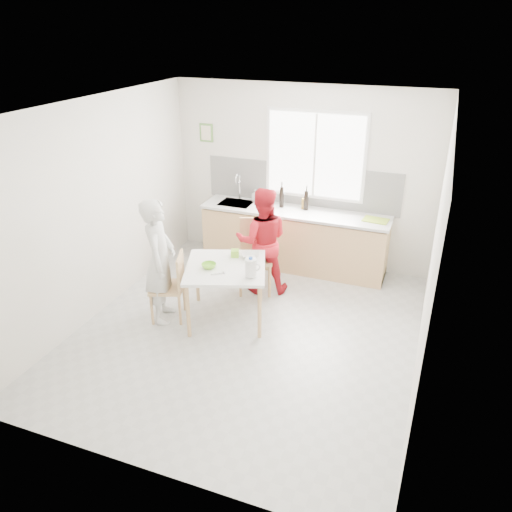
{
  "coord_description": "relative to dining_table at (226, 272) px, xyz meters",
  "views": [
    {
      "loc": [
        1.92,
        -4.8,
        3.51
      ],
      "look_at": [
        0.04,
        0.2,
        0.96
      ],
      "focal_mm": 35.0,
      "sensor_mm": 36.0,
      "label": 1
    }
  ],
  "objects": [
    {
      "name": "jar_amber",
      "position": [
        0.46,
        1.86,
        0.33
      ],
      "size": [
        0.06,
        0.06,
        0.16
      ],
      "primitive_type": "cylinder",
      "color": "brown",
      "rests_on": "kitchen_counter"
    },
    {
      "name": "person_white",
      "position": [
        -0.76,
        -0.27,
        0.14
      ],
      "size": [
        0.56,
        0.68,
        1.61
      ],
      "primitive_type": "imported",
      "rotation": [
        0.0,
        0.0,
        1.91
      ],
      "color": "silver",
      "rests_on": "ground"
    },
    {
      "name": "picture_frame",
      "position": [
        -1.19,
        2.02,
        1.23
      ],
      "size": [
        0.22,
        0.03,
        0.28
      ],
      "color": "#5E9343",
      "rests_on": "room_shell"
    },
    {
      "name": "ground",
      "position": [
        0.36,
        -0.21,
        -0.67
      ],
      "size": [
        4.5,
        4.5,
        0.0
      ],
      "primitive_type": "plane",
      "color": "#B7B7B2",
      "rests_on": "ground"
    },
    {
      "name": "room_shell",
      "position": [
        0.36,
        -0.21,
        0.98
      ],
      "size": [
        4.5,
        4.5,
        4.5
      ],
      "color": "silver",
      "rests_on": "ground"
    },
    {
      "name": "cutting_board",
      "position": [
        1.55,
        1.75,
        0.26
      ],
      "size": [
        0.38,
        0.29,
        0.01
      ],
      "primitive_type": "cube",
      "rotation": [
        0.0,
        0.0,
        -0.12
      ],
      "color": "#94B62A",
      "rests_on": "kitchen_counter"
    },
    {
      "name": "backsplash",
      "position": [
        0.36,
        2.03,
        0.56
      ],
      "size": [
        3.0,
        0.02,
        0.65
      ],
      "primitive_type": "cube",
      "color": "white",
      "rests_on": "room_shell"
    },
    {
      "name": "soap_bottle",
      "position": [
        -0.33,
        1.93,
        0.35
      ],
      "size": [
        0.1,
        0.1,
        0.19
      ],
      "primitive_type": "imported",
      "rotation": [
        0.0,
        0.0,
        -0.15
      ],
      "color": "#999999",
      "rests_on": "kitchen_counter"
    },
    {
      "name": "wine_bottle_b",
      "position": [
        0.51,
        1.83,
        0.4
      ],
      "size": [
        0.07,
        0.07,
        0.3
      ],
      "primitive_type": "cylinder",
      "color": "black",
      "rests_on": "kitchen_counter"
    },
    {
      "name": "dining_table",
      "position": [
        0.0,
        0.0,
        0.0
      ],
      "size": [
        1.24,
        1.24,
        0.75
      ],
      "rotation": [
        0.0,
        0.0,
        0.34
      ],
      "color": "white",
      "rests_on": "ground"
    },
    {
      "name": "chair_far",
      "position": [
        0.06,
        0.9,
        -0.11
      ],
      "size": [
        0.6,
        0.6,
        1.02
      ],
      "rotation": [
        0.0,
        0.0,
        0.34
      ],
      "color": "tan",
      "rests_on": "ground"
    },
    {
      "name": "bowl_white",
      "position": [
        0.2,
        0.34,
        0.11
      ],
      "size": [
        0.3,
        0.3,
        0.06
      ],
      "primitive_type": "imported",
      "rotation": [
        0.0,
        0.0,
        0.34
      ],
      "color": "silver",
      "rests_on": "dining_table"
    },
    {
      "name": "wine_bottle_a",
      "position": [
        0.13,
        1.82,
        0.41
      ],
      "size": [
        0.07,
        0.07,
        0.32
      ],
      "primitive_type": "cylinder",
      "color": "black",
      "rests_on": "kitchen_counter"
    },
    {
      "name": "milk_jug",
      "position": [
        0.4,
        -0.16,
        0.21
      ],
      "size": [
        0.19,
        0.14,
        0.24
      ],
      "rotation": [
        0.0,
        0.0,
        0.34
      ],
      "color": "white",
      "rests_on": "dining_table"
    },
    {
      "name": "bowl_green",
      "position": [
        -0.17,
        -0.11,
        0.11
      ],
      "size": [
        0.23,
        0.23,
        0.06
      ],
      "primitive_type": "imported",
      "rotation": [
        0.0,
        0.0,
        0.34
      ],
      "color": "#7CCD2F",
      "rests_on": "dining_table"
    },
    {
      "name": "kitchen_counter",
      "position": [
        0.36,
        1.74,
        -0.25
      ],
      "size": [
        2.84,
        0.64,
        1.37
      ],
      "color": "tan",
      "rests_on": "ground"
    },
    {
      "name": "green_box",
      "position": [
        0.0,
        0.3,
        0.12
      ],
      "size": [
        0.13,
        0.13,
        0.09
      ],
      "primitive_type": "cube",
      "rotation": [
        0.0,
        0.0,
        0.34
      ],
      "color": "#88CA2E",
      "rests_on": "dining_table"
    },
    {
      "name": "person_red",
      "position": [
        0.17,
        0.87,
        0.09
      ],
      "size": [
        0.88,
        0.78,
        1.51
      ],
      "primitive_type": "imported",
      "rotation": [
        0.0,
        0.0,
        3.48
      ],
      "color": "red",
      "rests_on": "ground"
    },
    {
      "name": "spoon",
      "position": [
        -0.0,
        -0.23,
        0.09
      ],
      "size": [
        0.13,
        0.11,
        0.01
      ],
      "primitive_type": "cylinder",
      "rotation": [
        0.0,
        1.57,
        0.69
      ],
      "color": "#A5A5AA",
      "rests_on": "dining_table"
    },
    {
      "name": "window",
      "position": [
        0.56,
        2.02,
        1.03
      ],
      "size": [
        1.5,
        0.06,
        1.3
      ],
      "color": "white",
      "rests_on": "room_shell"
    },
    {
      "name": "chair_left",
      "position": [
        -0.64,
        -0.23,
        -0.18
      ],
      "size": [
        0.52,
        0.52,
        0.89
      ],
      "rotation": [
        0.0,
        0.0,
        -1.23
      ],
      "color": "tan",
      "rests_on": "ground"
    }
  ]
}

